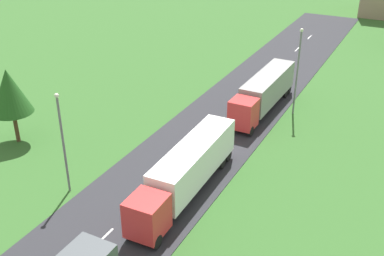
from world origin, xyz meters
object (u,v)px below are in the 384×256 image
at_px(truck_second, 187,170).
at_px(lamppost_third, 298,68).
at_px(lamppost_second, 63,139).
at_px(tree_oak, 9,91).
at_px(truck_third, 264,91).

distance_m(truck_second, lamppost_third, 18.77).
xyz_separation_m(lamppost_second, tree_oak, (-9.81, 4.25, 0.42)).
bearing_deg(lamppost_third, truck_third, -168.32).
height_order(truck_third, lamppost_second, lamppost_second).
bearing_deg(lamppost_second, truck_second, 25.00).
height_order(truck_third, tree_oak, tree_oak).
xyz_separation_m(truck_second, tree_oak, (-18.33, 0.28, 2.96)).
distance_m(lamppost_third, tree_oak, 28.07).
height_order(lamppost_second, lamppost_third, lamppost_third).
relative_size(lamppost_second, lamppost_third, 0.91).
distance_m(truck_second, lamppost_second, 9.73).
bearing_deg(tree_oak, truck_third, 43.30).
bearing_deg(truck_third, lamppost_second, -111.67).
bearing_deg(truck_second, truck_third, 89.83).
bearing_deg(lamppost_third, tree_oak, -140.17).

